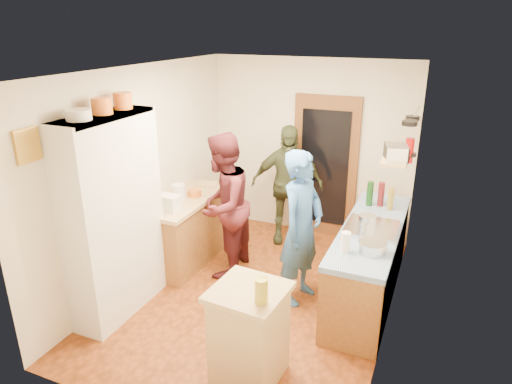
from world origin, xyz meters
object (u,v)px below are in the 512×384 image
Objects in this scene: right_counter_base at (369,264)px; person_left at (227,205)px; hutch_body at (114,218)px; island_base at (249,336)px; person_hob at (303,230)px; person_back at (288,185)px.

right_counter_base is 1.85m from person_left.
right_counter_base is (2.50, 1.30, -0.68)m from hutch_body.
person_hob reaches higher than island_base.
person_left is (-1.03, 1.64, 0.48)m from island_base.
island_base is at bearing -13.76° from hutch_body.
person_back is at bearing 102.59° from island_base.
person_back is (1.14, 2.33, -0.23)m from hutch_body.
island_base is at bearing -113.30° from right_counter_base.
hutch_body reaches higher than person_back.
person_left reaches higher than island_base.
person_left is at bearing 122.12° from island_base.
island_base is (-0.75, -1.73, 0.01)m from right_counter_base.
island_base is 0.50× the size of person_back.
right_counter_base is 1.20× the size of person_left.
person_left reaches higher than right_counter_base.
person_left is 1.05× the size of person_back.
right_counter_base is at bearing 27.47° from hutch_body.
right_counter_base is at bearing -48.30° from person_hob.
island_base is (1.75, -0.43, -0.67)m from hutch_body.
person_back is (-0.62, 2.76, 0.44)m from island_base.
person_left reaches higher than person_hob.
person_left is (0.72, 1.21, -0.19)m from hutch_body.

